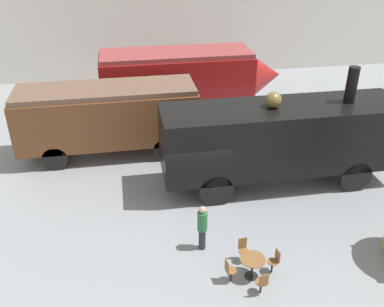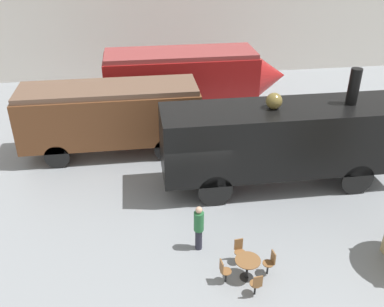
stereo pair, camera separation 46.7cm
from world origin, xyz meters
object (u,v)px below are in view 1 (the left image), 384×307
(streamlined_locomotive, at_px, (190,78))
(passenger_coach_wooden, at_px, (108,114))
(steam_locomotive, at_px, (281,136))
(cafe_chair_0, at_px, (229,269))
(cafe_table_near, at_px, (252,263))
(visitor_person, at_px, (202,226))

(streamlined_locomotive, height_order, passenger_coach_wooden, streamlined_locomotive)
(steam_locomotive, bearing_deg, streamlined_locomotive, 107.02)
(steam_locomotive, xyz_separation_m, cafe_chair_0, (-3.45, -5.27, -1.70))
(cafe_chair_0, bearing_deg, steam_locomotive, 50.75)
(steam_locomotive, relative_size, cafe_table_near, 12.19)
(cafe_table_near, distance_m, visitor_person, 2.08)
(cafe_table_near, xyz_separation_m, cafe_chair_0, (-0.77, -0.08, -0.06))
(streamlined_locomotive, bearing_deg, steam_locomotive, -72.98)
(passenger_coach_wooden, height_order, cafe_chair_0, passenger_coach_wooden)
(streamlined_locomotive, height_order, cafe_chair_0, streamlined_locomotive)
(cafe_table_near, relative_size, visitor_person, 0.46)
(passenger_coach_wooden, bearing_deg, cafe_table_near, -64.49)
(cafe_table_near, distance_m, cafe_chair_0, 0.78)
(steam_locomotive, relative_size, visitor_person, 5.61)
(visitor_person, bearing_deg, cafe_table_near, -50.55)
(streamlined_locomotive, distance_m, steam_locomotive, 8.35)
(passenger_coach_wooden, height_order, steam_locomotive, steam_locomotive)
(streamlined_locomotive, height_order, steam_locomotive, steam_locomotive)
(passenger_coach_wooden, xyz_separation_m, steam_locomotive, (7.02, -3.91, 0.19))
(passenger_coach_wooden, relative_size, cafe_chair_0, 9.49)
(passenger_coach_wooden, bearing_deg, steam_locomotive, -29.10)
(steam_locomotive, bearing_deg, visitor_person, -137.83)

